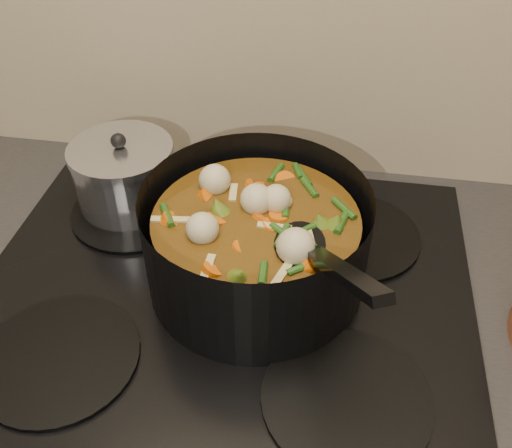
# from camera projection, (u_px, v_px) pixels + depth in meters

# --- Properties ---
(stovetop) EXTENTS (0.62, 0.54, 0.03)m
(stovetop) POSITION_uv_depth(u_px,v_px,m) (223.00, 296.00, 0.72)
(stovetop) COLOR black
(stovetop) RESTS_ON counter
(stockpot) EXTENTS (0.33, 0.36, 0.20)m
(stockpot) POSITION_uv_depth(u_px,v_px,m) (256.00, 243.00, 0.69)
(stockpot) COLOR black
(stockpot) RESTS_ON stovetop
(saucepan) EXTENTS (0.15, 0.15, 0.12)m
(saucepan) POSITION_uv_depth(u_px,v_px,m) (125.00, 176.00, 0.82)
(saucepan) COLOR silver
(saucepan) RESTS_ON stovetop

